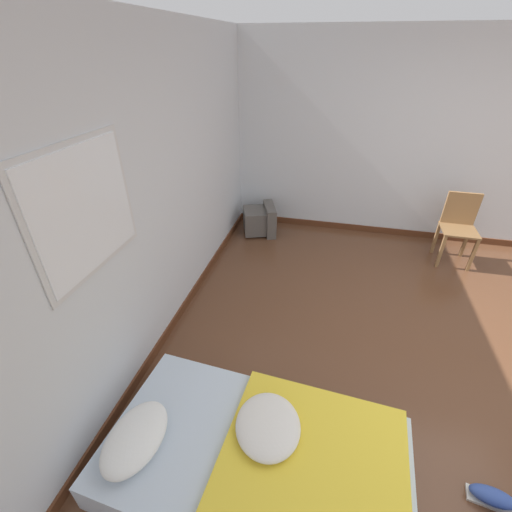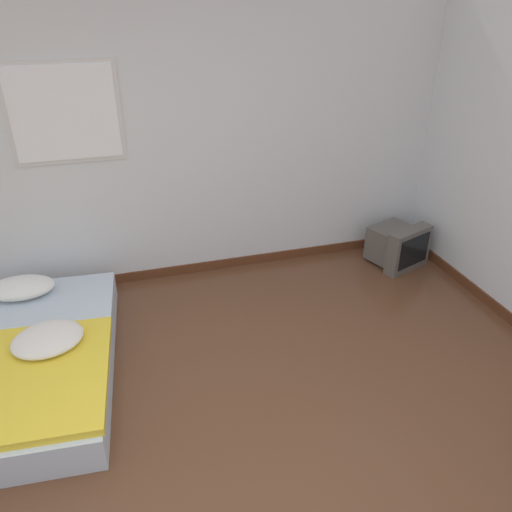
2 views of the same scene
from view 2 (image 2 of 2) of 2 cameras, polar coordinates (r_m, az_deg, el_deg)
The scene contains 3 objects.
wall_back at distance 4.37m, azimuth -11.26°, elevation 12.73°, with size 7.55×0.08×2.60m.
mattress_bed at distance 3.89m, azimuth -24.11°, elevation -10.59°, with size 1.20×1.95×0.38m.
crt_tv at distance 5.07m, azimuth 15.86°, elevation 1.18°, with size 0.57×0.56×0.42m.
Camera 2 is at (-0.37, -1.46, 2.45)m, focal length 35.00 mm.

